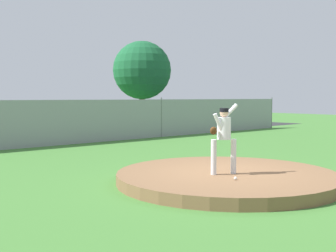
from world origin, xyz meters
The scene contains 8 objects.
ground_plane centered at (0.00, 6.00, 0.00)m, with size 80.00×80.00×0.00m, color #427A33.
asphalt_strip centered at (0.00, 14.50, 0.00)m, with size 44.00×7.00×0.01m, color #2B2B2D.
pitchers_mound centered at (0.00, 0.00, 0.13)m, with size 5.30×5.30×0.26m, color brown.
pitcher_youth centered at (-0.29, -0.14, 1.22)m, with size 0.79×0.35×1.65m.
baseball centered at (-0.62, -0.77, 0.30)m, with size 0.07×0.07×0.07m, color white.
chainlink_fence centered at (0.00, 10.00, 0.97)m, with size 32.77×0.07×2.05m.
parked_car_burgundy centered at (8.32, 14.60, 0.81)m, with size 1.92×4.14×1.72m.
tree_bushy_near centered at (14.00, 21.08, 4.27)m, with size 4.81×4.81×6.69m.
Camera 1 is at (-7.76, -6.58, 2.06)m, focal length 45.19 mm.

